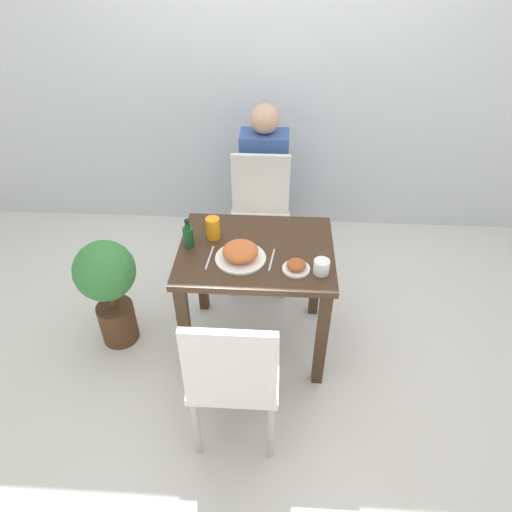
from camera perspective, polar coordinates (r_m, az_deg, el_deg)
ground_plane at (r=2.98m, az=0.00°, el=-10.43°), size 16.00×16.00×0.00m
wall_back at (r=3.53m, az=1.46°, el=22.73°), size 8.00×0.05×2.60m
dining_table at (r=2.56m, az=0.00°, el=-1.57°), size 0.84×0.67×0.73m
chair_near at (r=2.16m, az=-2.83°, el=-14.33°), size 0.42×0.42×0.91m
chair_far at (r=3.16m, az=0.45°, el=5.21°), size 0.42×0.42×0.91m
food_plate at (r=2.38m, az=-1.96°, el=0.42°), size 0.27×0.27×0.09m
side_plate at (r=2.33m, az=5.06°, el=-1.28°), size 0.14×0.14×0.06m
drink_cup at (r=2.32m, az=8.18°, el=-1.33°), size 0.08×0.08×0.08m
juice_glass at (r=2.54m, az=-5.40°, el=3.49°), size 0.08×0.08×0.12m
sauce_bottle at (r=2.49m, az=-8.46°, el=2.53°), size 0.06×0.06×0.18m
fork_utensil at (r=2.43m, az=-5.82°, el=-0.18°), size 0.02×0.20×0.00m
spoon_utensil at (r=2.40m, az=1.98°, el=-0.47°), size 0.03×0.18×0.00m
potted_plant_left at (r=2.81m, az=-18.02°, el=-3.31°), size 0.35×0.35×0.73m
person_figure at (r=3.41m, az=0.98°, el=9.07°), size 0.34×0.22×1.17m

